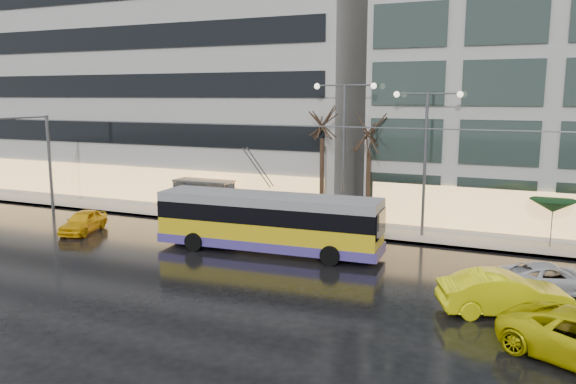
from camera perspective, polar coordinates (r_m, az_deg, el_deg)
The scene contains 18 objects.
ground at distance 27.09m, azimuth -5.64°, elevation -8.41°, with size 140.00×140.00×0.00m, color black.
sidewalk at distance 38.89m, azimuth 6.98°, elevation -2.71°, with size 80.00×10.00×0.15m, color gray.
kerb at distance 34.29m, azimuth 4.65°, elevation -4.37°, with size 80.00×0.10×0.15m, color slate.
building_left at distance 50.42m, azimuth -11.55°, elevation 12.68°, with size 34.00×14.00×22.00m, color #AEACA7.
trolleybus at distance 30.52m, azimuth -2.04°, elevation -3.26°, with size 12.48×5.01×5.73m.
catenary at distance 32.81m, azimuth 2.47°, elevation 2.45°, with size 42.24×5.12×7.00m.
bus_shelter at distance 39.75m, azimuth -8.87°, elevation 0.29°, with size 4.20×1.60×2.51m.
street_lamp_near at distance 35.00m, azimuth 5.70°, elevation 5.73°, with size 3.96×0.36×9.03m.
street_lamp_far at distance 33.86m, azimuth 13.81°, elevation 4.89°, with size 3.96×0.36×8.53m.
tree_a at distance 35.61m, azimuth 3.51°, elevation 7.59°, with size 3.20×3.20×8.40m.
tree_b at distance 34.94m, azimuth 8.27°, elevation 6.34°, with size 3.20×3.20×7.70m.
parasol_a at distance 34.06m, azimuth 25.33°, elevation -1.30°, with size 2.50×2.50×2.65m.
taxi_a at distance 37.25m, azimuth -20.09°, elevation -2.84°, with size 1.61×4.01×1.36m, color yellow.
taxi_b at distance 23.77m, azimuth 21.10°, elevation -9.59°, with size 1.74×4.99×1.64m, color #F8F60D.
sedan_silver at distance 27.08m, azimuth 25.19°, elevation -7.92°, with size 2.12×4.59×1.28m, color silver.
pedestrian_a at distance 39.44m, azimuth -6.42°, elevation -0.32°, with size 1.06×1.08×2.19m.
pedestrian_b at distance 38.60m, azimuth -7.69°, elevation -1.29°, with size 0.96×0.77×1.86m.
pedestrian_c at distance 40.00m, azimuth -10.13°, elevation -0.70°, with size 1.25×0.98×2.11m.
Camera 1 is at (12.52, -22.50, 8.44)m, focal length 35.00 mm.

